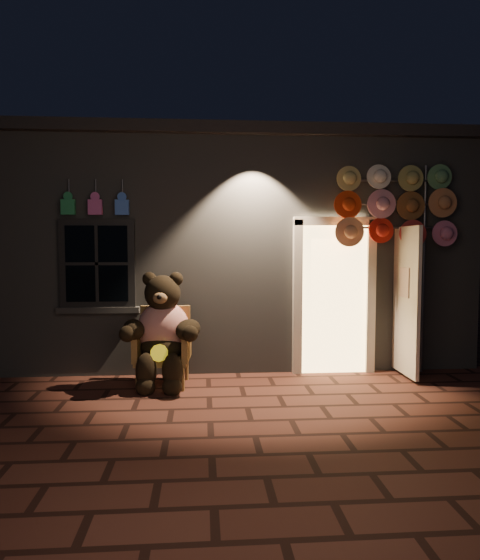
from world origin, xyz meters
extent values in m
plane|color=#51291F|center=(0.00, 0.00, 0.00)|extent=(60.00, 60.00, 0.00)
cube|color=slate|center=(0.00, 4.00, 1.65)|extent=(7.00, 5.00, 3.30)
cube|color=black|center=(0.00, 4.00, 3.38)|extent=(7.30, 5.30, 0.16)
cube|color=black|center=(-1.90, 1.46, 1.55)|extent=(1.00, 0.10, 1.20)
cube|color=black|center=(-1.90, 1.43, 1.55)|extent=(0.82, 0.06, 1.02)
cube|color=slate|center=(-1.90, 1.46, 0.92)|extent=(1.10, 0.14, 0.08)
cube|color=#FFC972|center=(1.35, 1.48, 1.05)|extent=(0.92, 0.10, 2.10)
cube|color=beige|center=(0.83, 1.44, 1.05)|extent=(0.12, 0.12, 2.20)
cube|color=beige|center=(1.87, 1.44, 1.05)|extent=(0.12, 0.12, 2.20)
cube|color=beige|center=(1.35, 1.44, 2.13)|extent=(1.16, 0.12, 0.12)
cube|color=beige|center=(2.25, 1.10, 1.05)|extent=(0.05, 0.80, 2.00)
cube|color=#217B46|center=(-2.25, 1.38, 2.30)|extent=(0.18, 0.07, 0.20)
cylinder|color=#59595E|center=(-2.25, 1.44, 2.55)|extent=(0.02, 0.02, 0.25)
cube|color=#BF4E93|center=(-1.90, 1.38, 2.30)|extent=(0.18, 0.07, 0.20)
cylinder|color=#59595E|center=(-1.90, 1.44, 2.55)|extent=(0.02, 0.02, 0.25)
cube|color=blue|center=(-1.55, 1.38, 2.30)|extent=(0.18, 0.07, 0.20)
cylinder|color=#59595E|center=(-1.55, 1.44, 2.55)|extent=(0.02, 0.02, 0.25)
cube|color=#9F763D|center=(-1.00, 0.97, 0.34)|extent=(0.69, 0.65, 0.09)
cube|color=#9F763D|center=(-0.98, 1.25, 0.67)|extent=(0.66, 0.12, 0.65)
cube|color=#9F763D|center=(-1.31, 0.97, 0.53)|extent=(0.11, 0.56, 0.37)
cube|color=#9F763D|center=(-0.69, 0.93, 0.53)|extent=(0.11, 0.56, 0.37)
cylinder|color=#9F763D|center=(-1.30, 0.73, 0.15)|extent=(0.05, 0.05, 0.30)
cylinder|color=#9F763D|center=(-0.74, 0.69, 0.15)|extent=(0.05, 0.05, 0.30)
cylinder|color=#9F763D|center=(-1.26, 1.25, 0.15)|extent=(0.05, 0.05, 0.30)
cylinder|color=#9F763D|center=(-0.70, 1.21, 0.15)|extent=(0.05, 0.05, 0.30)
ellipsoid|color=red|center=(-0.99, 1.02, 0.72)|extent=(0.71, 0.59, 0.71)
ellipsoid|color=black|center=(-1.00, 0.94, 0.51)|extent=(0.59, 0.51, 0.34)
sphere|color=black|center=(-1.00, 0.97, 1.19)|extent=(0.49, 0.49, 0.46)
sphere|color=black|center=(-1.16, 1.01, 1.37)|extent=(0.18, 0.18, 0.18)
sphere|color=black|center=(-0.83, 0.99, 1.37)|extent=(0.18, 0.18, 0.18)
ellipsoid|color=brown|center=(-1.01, 0.76, 1.15)|extent=(0.19, 0.14, 0.14)
ellipsoid|color=black|center=(-1.35, 0.82, 0.75)|extent=(0.38, 0.52, 0.26)
ellipsoid|color=black|center=(-0.67, 0.78, 0.75)|extent=(0.43, 0.53, 0.26)
ellipsoid|color=black|center=(-1.18, 0.65, 0.27)|extent=(0.26, 0.26, 0.44)
ellipsoid|color=black|center=(-0.86, 0.63, 0.27)|extent=(0.26, 0.26, 0.44)
sphere|color=black|center=(-1.18, 0.59, 0.09)|extent=(0.24, 0.24, 0.24)
sphere|color=black|center=(-0.86, 0.57, 0.09)|extent=(0.24, 0.24, 0.24)
cylinder|color=yellow|center=(-1.02, 0.64, 0.49)|extent=(0.23, 0.10, 0.21)
cylinder|color=#59595E|center=(2.61, 1.38, 1.45)|extent=(0.04, 0.04, 2.90)
cylinder|color=#59595E|center=(2.28, 1.36, 2.68)|extent=(1.29, 0.03, 0.03)
cylinder|color=#59595E|center=(2.28, 1.36, 2.36)|extent=(1.29, 0.03, 0.03)
cylinder|color=#59595E|center=(2.28, 1.36, 2.04)|extent=(1.29, 0.03, 0.03)
cylinder|color=tan|center=(1.50, 1.30, 2.74)|extent=(0.36, 0.11, 0.37)
cylinder|color=white|center=(1.93, 1.27, 2.74)|extent=(0.36, 0.11, 0.37)
cylinder|color=#9A964F|center=(2.36, 1.24, 2.74)|extent=(0.36, 0.11, 0.37)
cylinder|color=#538E5A|center=(2.79, 1.30, 2.74)|extent=(0.36, 0.11, 0.37)
cylinder|color=red|center=(1.50, 1.27, 2.36)|extent=(0.36, 0.11, 0.37)
cylinder|color=pink|center=(1.93, 1.24, 2.36)|extent=(0.36, 0.11, 0.37)
cylinder|color=brown|center=(2.36, 1.30, 2.36)|extent=(0.36, 0.11, 0.37)
cylinder|color=#C77B4A|center=(2.79, 1.27, 2.36)|extent=(0.36, 0.11, 0.37)
cylinder|color=#FFA267|center=(1.50, 1.24, 1.99)|extent=(0.36, 0.11, 0.37)
cylinder|color=red|center=(1.93, 1.30, 1.99)|extent=(0.36, 0.11, 0.37)
cylinder|color=red|center=(2.36, 1.27, 1.99)|extent=(0.36, 0.11, 0.37)
cylinder|color=pink|center=(2.79, 1.24, 1.99)|extent=(0.36, 0.11, 0.37)
camera|label=1|loc=(-0.49, -5.39, 1.80)|focal=32.00mm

